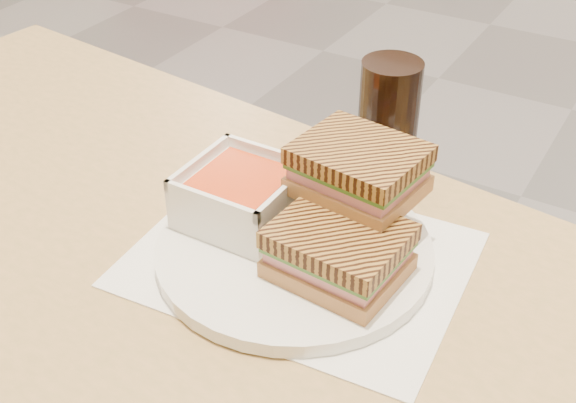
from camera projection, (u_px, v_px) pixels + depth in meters
The scene contains 7 objects.
main_table at pixel (129, 329), 0.87m from camera, with size 1.28×0.84×0.75m.
tray_liner at pixel (299, 259), 0.79m from camera, with size 0.36×0.29×0.00m.
plate at pixel (294, 251), 0.79m from camera, with size 0.29×0.29×0.02m.
soup_bowl at pixel (242, 197), 0.81m from camera, with size 0.12×0.12×0.06m.
panini_lower at pixel (339, 251), 0.73m from camera, with size 0.13×0.11×0.06m.
panini_upper at pixel (359, 170), 0.76m from camera, with size 0.13×0.12×0.06m.
cola_glass at pixel (388, 122), 0.88m from camera, with size 0.07×0.07×0.15m.
Camera 1 is at (0.32, -2.53, 1.26)m, focal length 46.60 mm.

